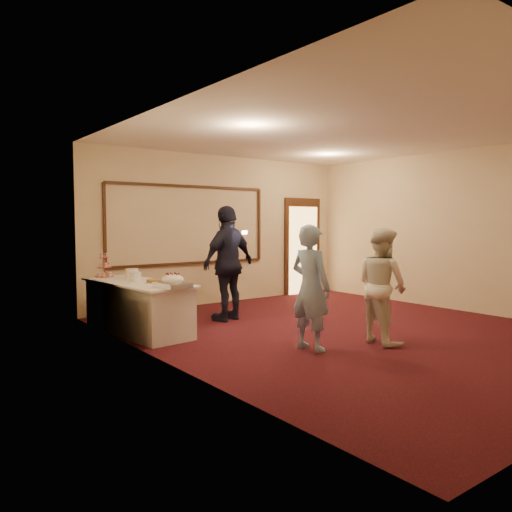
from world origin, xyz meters
The scene contains 14 objects.
floor centered at (0.00, 0.00, 0.00)m, with size 7.00×7.00×0.00m, color black.
room_walls centered at (0.00, 0.00, 2.03)m, with size 6.04×7.04×3.02m.
wall_molding centered at (-0.80, 3.47, 1.60)m, with size 3.45×0.04×1.55m.
doorway centered at (2.15, 3.45, 1.08)m, with size 1.05×0.07×2.20m.
buffet_table centered at (-2.60, 1.88, 0.39)m, with size 1.02×2.16×0.77m.
pavlova_tray centered at (-2.48, 0.99, 0.85)m, with size 0.40×0.53×0.19m.
cupcake_stand centered at (-2.76, 2.80, 0.92)m, with size 0.29×0.29×0.43m.
plate_stack_a centered at (-2.61, 1.92, 0.84)m, with size 0.17×0.17×0.14m.
plate_stack_b centered at (-2.53, 2.25, 0.85)m, with size 0.19×0.19×0.16m.
tart centered at (-2.48, 1.56, 0.80)m, with size 0.27×0.27×0.05m.
man centered at (-1.22, -0.40, 0.82)m, with size 0.60×0.39×1.63m, color #91BBEE.
woman centered at (-0.17, -0.71, 0.79)m, with size 0.77×0.60×1.59m, color white.
guest centered at (-0.98, 1.86, 0.97)m, with size 1.13×0.47×1.93m, color black.
camera_flash centered at (-0.84, 1.58, 1.49)m, with size 0.07×0.04×0.05m, color white.
Camera 1 is at (-5.64, -5.10, 1.67)m, focal length 35.00 mm.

